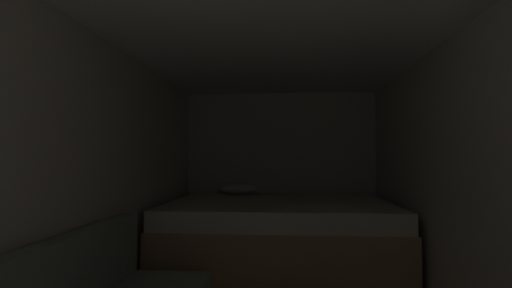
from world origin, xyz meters
name	(u,v)px	position (x,y,z in m)	size (l,w,h in m)	color
wall_back	(280,171)	(0.00, 4.59, 1.04)	(2.58, 0.05, 2.08)	beige
wall_left	(86,185)	(-1.26, 1.92, 1.04)	(0.05, 5.28, 2.08)	beige
wall_right	(478,187)	(1.26, 1.92, 1.04)	(0.05, 5.28, 2.08)	beige
ceiling_slab	(274,23)	(0.00, 1.92, 2.10)	(2.58, 5.28, 0.05)	white
bed	(279,236)	(0.00, 3.61, 0.38)	(2.36, 1.82, 0.91)	tan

